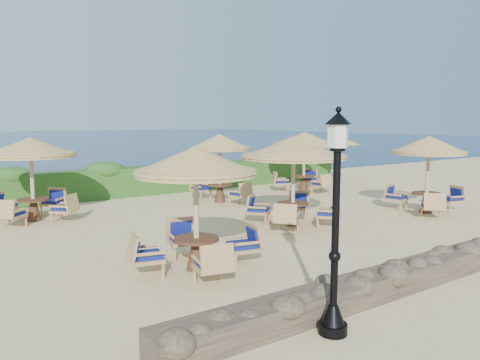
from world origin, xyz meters
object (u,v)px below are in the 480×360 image
at_px(cafe_set_2, 428,161).
at_px(cafe_set_4, 220,153).
at_px(cafe_set_1, 293,163).
at_px(cafe_set_3, 31,164).
at_px(lamp_post, 335,233).
at_px(cafe_set_0, 196,189).
at_px(cafe_set_5, 304,148).
at_px(extra_parasol, 337,140).

relative_size(cafe_set_2, cafe_set_4, 0.93).
bearing_deg(cafe_set_1, cafe_set_3, 140.71).
relative_size(lamp_post, cafe_set_0, 1.15).
bearing_deg(cafe_set_0, cafe_set_2, 5.44).
xyz_separation_m(cafe_set_1, cafe_set_2, (5.07, -1.15, -0.09)).
bearing_deg(cafe_set_2, cafe_set_4, 128.63).
relative_size(cafe_set_4, cafe_set_5, 1.01).
relative_size(lamp_post, cafe_set_5, 1.16).
bearing_deg(lamp_post, cafe_set_3, 100.46).
bearing_deg(extra_parasol, cafe_set_2, -113.87).
bearing_deg(lamp_post, cafe_set_0, 92.99).
xyz_separation_m(cafe_set_0, cafe_set_4, (4.87, 6.80, 0.15)).
relative_size(extra_parasol, cafe_set_5, 0.84).
bearing_deg(lamp_post, cafe_set_2, 26.68).
bearing_deg(cafe_set_4, extra_parasol, 10.04).
relative_size(lamp_post, cafe_set_1, 1.04).
bearing_deg(lamp_post, cafe_set_1, 53.71).
relative_size(extra_parasol, cafe_set_3, 0.87).
bearing_deg(extra_parasol, cafe_set_0, -147.35).
xyz_separation_m(cafe_set_0, cafe_set_3, (-1.84, 7.26, 0.05)).
relative_size(cafe_set_1, cafe_set_3, 1.15).
bearing_deg(cafe_set_3, cafe_set_1, -39.29).
relative_size(extra_parasol, cafe_set_1, 0.76).
xyz_separation_m(cafe_set_0, cafe_set_1, (4.50, 2.06, 0.15)).
distance_m(cafe_set_1, cafe_set_2, 5.20).
distance_m(lamp_post, cafe_set_0, 3.81).
bearing_deg(cafe_set_1, extra_parasol, 36.50).
xyz_separation_m(cafe_set_2, cafe_set_5, (-0.09, 6.13, 0.11)).
bearing_deg(lamp_post, cafe_set_5, 49.42).
height_order(lamp_post, cafe_set_4, lamp_post).
distance_m(cafe_set_2, cafe_set_3, 13.06).
distance_m(cafe_set_0, cafe_set_3, 7.49).
bearing_deg(cafe_set_1, cafe_set_4, 85.59).
distance_m(lamp_post, cafe_set_4, 11.59).
xyz_separation_m(extra_parasol, cafe_set_0, (-12.80, -8.20, -0.41)).
bearing_deg(cafe_set_0, cafe_set_3, 104.25).
xyz_separation_m(cafe_set_0, cafe_set_2, (9.57, 0.91, 0.05)).
height_order(cafe_set_0, cafe_set_5, same).
bearing_deg(cafe_set_5, cafe_set_4, -176.97).
bearing_deg(cafe_set_3, cafe_set_2, -29.07).
distance_m(cafe_set_2, cafe_set_4, 7.54).
relative_size(cafe_set_1, cafe_set_5, 1.11).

